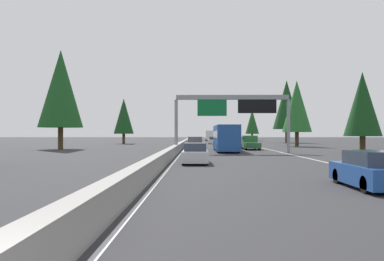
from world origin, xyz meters
TOP-DOWN VIEW (x-y plane):
  - ground_plane at (60.00, 0.00)m, footprint 320.00×320.00m
  - median_barrier at (80.00, 0.30)m, footprint 180.00×0.56m
  - shoulder_stripe_right at (70.00, -11.52)m, footprint 160.00×0.16m
  - shoulder_stripe_median at (70.00, -0.25)m, footprint 160.00×0.16m
  - sign_gantry_overhead at (39.40, -6.04)m, footprint 0.50×12.68m
  - sedan_far_left at (11.97, -8.83)m, footprint 4.40×1.80m
  - sedan_near_center at (24.36, -1.88)m, footprint 4.40×1.80m
  - pickup_far_center at (48.87, -9.11)m, footprint 5.60×2.00m
  - sedan_mid_left at (76.35, -5.23)m, footprint 4.40×1.80m
  - box_truck_mid_right at (110.22, -5.63)m, footprint 8.50×2.40m
  - bus_near_right at (43.59, -5.43)m, footprint 11.50×2.55m
  - minivan_distant_b at (52.56, -1.72)m, footprint 5.00×1.95m
  - conifer_right_near at (36.72, -18.94)m, footprint 3.73×3.73m
  - conifer_right_mid at (60.20, -18.23)m, footprint 4.74×4.74m
  - conifer_right_far at (86.27, -22.55)m, footprint 6.32×6.32m
  - conifer_right_distant at (112.33, -18.31)m, footprint 4.04×4.04m
  - conifer_left_near at (48.95, 16.44)m, footprint 5.93×5.93m
  - conifer_left_mid at (77.52, 13.30)m, footprint 4.16×4.16m

SIDE VIEW (x-z plane):
  - ground_plane at x=60.00m, z-range 0.00..0.00m
  - shoulder_stripe_right at x=70.00m, z-range 0.00..0.01m
  - shoulder_stripe_median at x=70.00m, z-range 0.00..0.01m
  - median_barrier at x=80.00m, z-range 0.00..0.90m
  - sedan_far_left at x=11.97m, z-range -0.05..1.42m
  - sedan_near_center at x=24.36m, z-range -0.05..1.42m
  - sedan_mid_left at x=76.35m, z-range -0.05..1.42m
  - pickup_far_center at x=48.87m, z-range -0.02..1.84m
  - minivan_distant_b at x=52.56m, z-range 0.11..1.80m
  - box_truck_mid_right at x=110.22m, z-range 0.14..3.09m
  - bus_near_right at x=43.59m, z-range 0.17..3.27m
  - sign_gantry_overhead at x=39.40m, z-range 1.88..8.24m
  - conifer_right_near at x=36.72m, z-range 0.90..9.38m
  - conifer_right_distant at x=112.33m, z-range 0.98..10.17m
  - conifer_left_mid at x=77.52m, z-range 1.01..10.47m
  - conifer_right_mid at x=60.20m, z-range 1.16..11.93m
  - conifer_left_near at x=48.95m, z-range 1.46..14.93m
  - conifer_right_far at x=86.27m, z-range 1.56..15.92m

